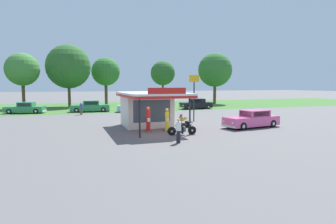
# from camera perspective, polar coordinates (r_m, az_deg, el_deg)

# --- Properties ---
(ground_plane) EXTENTS (300.00, 300.00, 0.00)m
(ground_plane) POSITION_cam_1_polar(r_m,az_deg,el_deg) (21.54, -1.53, -4.52)
(ground_plane) COLOR #5B5959
(grass_verge_strip) EXTENTS (120.00, 24.00, 0.01)m
(grass_verge_strip) POSITION_cam_1_polar(r_m,az_deg,el_deg) (50.75, -11.97, 1.14)
(grass_verge_strip) COLOR #3D6B2D
(grass_verge_strip) RESTS_ON ground
(service_station_kiosk) EXTENTS (4.78, 7.98, 3.55)m
(service_station_kiosk) POSITION_cam_1_polar(r_m,az_deg,el_deg) (25.29, -4.17, 1.07)
(service_station_kiosk) COLOR silver
(service_station_kiosk) RESTS_ON ground
(gas_pump_nearside) EXTENTS (0.44, 0.44, 2.05)m
(gas_pump_nearside) POSITION_cam_1_polar(r_m,az_deg,el_deg) (22.21, -4.02, -1.77)
(gas_pump_nearside) COLOR slate
(gas_pump_nearside) RESTS_ON ground
(gas_pump_offside) EXTENTS (0.44, 0.44, 1.89)m
(gas_pump_offside) POSITION_cam_1_polar(r_m,az_deg,el_deg) (22.68, -0.17, -1.81)
(gas_pump_offside) COLOR slate
(gas_pump_offside) RESTS_ON ground
(motorcycle_with_rider) EXTENTS (2.24, 0.70, 1.58)m
(motorcycle_with_rider) POSITION_cam_1_polar(r_m,az_deg,el_deg) (21.14, 2.75, -2.92)
(motorcycle_with_rider) COLOR black
(motorcycle_with_rider) RESTS_ON ground
(featured_classic_sedan) EXTENTS (5.52, 2.57, 1.53)m
(featured_classic_sedan) POSITION_cam_1_polar(r_m,az_deg,el_deg) (25.99, 16.65, -1.46)
(featured_classic_sedan) COLOR #E55993
(featured_classic_sedan) RESTS_ON ground
(parked_car_back_row_left) EXTENTS (5.30, 2.82, 1.48)m
(parked_car_back_row_left) POSITION_cam_1_polar(r_m,az_deg,el_deg) (41.87, -26.96, 0.68)
(parked_car_back_row_left) COLOR #2D844C
(parked_car_back_row_left) RESTS_ON ground
(parked_car_back_row_centre_right) EXTENTS (5.61, 2.42, 1.56)m
(parked_car_back_row_centre_right) POSITION_cam_1_polar(r_m,az_deg,el_deg) (41.08, -15.46, 1.05)
(parked_car_back_row_centre_right) COLOR #2D844C
(parked_car_back_row_centre_right) RESTS_ON ground
(parked_car_second_row_spare) EXTENTS (5.35, 2.33, 1.46)m
(parked_car_second_row_spare) POSITION_cam_1_polar(r_m,az_deg,el_deg) (39.73, -6.75, 1.00)
(parked_car_second_row_spare) COLOR #7AC6D1
(parked_car_second_row_spare) RESTS_ON ground
(parked_car_back_row_right) EXTENTS (5.26, 2.20, 1.60)m
(parked_car_back_row_right) POSITION_cam_1_polar(r_m,az_deg,el_deg) (44.57, 5.73, 1.58)
(parked_car_back_row_right) COLOR black
(parked_car_back_row_right) RESTS_ON ground
(bystander_leaning_by_kiosk) EXTENTS (0.34, 0.34, 1.61)m
(bystander_leaning_by_kiosk) POSITION_cam_1_polar(r_m,az_deg,el_deg) (37.00, -17.19, 0.75)
(bystander_leaning_by_kiosk) COLOR brown
(bystander_leaning_by_kiosk) RESTS_ON ground
(bystander_strolling_foreground) EXTENTS (0.34, 0.34, 1.60)m
(bystander_strolling_foreground) POSITION_cam_1_polar(r_m,az_deg,el_deg) (18.22, 2.13, -3.68)
(bystander_strolling_foreground) COLOR black
(bystander_strolling_foreground) RESTS_ON ground
(tree_oak_distant_spare) EXTENTS (5.17, 5.17, 8.79)m
(tree_oak_distant_spare) POSITION_cam_1_polar(r_m,az_deg,el_deg) (50.35, -27.31, 7.56)
(tree_oak_distant_spare) COLOR brown
(tree_oak_distant_spare) RESTS_ON ground
(tree_oak_left) EXTENTS (5.29, 5.29, 8.90)m
(tree_oak_left) POSITION_cam_1_polar(r_m,az_deg,el_deg) (54.76, -12.51, 7.95)
(tree_oak_left) COLOR brown
(tree_oak_left) RESTS_ON ground
(tree_oak_far_left) EXTENTS (6.70, 6.70, 10.09)m
(tree_oak_far_left) POSITION_cam_1_polar(r_m,az_deg,el_deg) (57.20, 9.58, 8.30)
(tree_oak_far_left) COLOR brown
(tree_oak_far_left) RESTS_ON ground
(tree_oak_right) EXTENTS (7.45, 7.45, 10.60)m
(tree_oak_right) POSITION_cam_1_polar(r_m,az_deg,el_deg) (51.30, -19.72, 8.49)
(tree_oak_right) COLOR brown
(tree_oak_right) RESTS_ON ground
(tree_oak_far_right) EXTENTS (4.87, 4.87, 8.55)m
(tree_oak_far_right) POSITION_cam_1_polar(r_m,az_deg,el_deg) (56.63, -0.92, 7.76)
(tree_oak_far_right) COLOR brown
(tree_oak_far_right) RESTS_ON ground
(roadside_pole_sign) EXTENTS (1.10, 0.12, 4.76)m
(roadside_pole_sign) POSITION_cam_1_polar(r_m,az_deg,el_deg) (29.01, 5.30, 4.49)
(roadside_pole_sign) COLOR black
(roadside_pole_sign) RESTS_ON ground
(spare_tire_stack) EXTENTS (0.60, 0.60, 0.54)m
(spare_tire_stack) POSITION_cam_1_polar(r_m,az_deg,el_deg) (25.12, 4.10, -2.47)
(spare_tire_stack) COLOR black
(spare_tire_stack) RESTS_ON ground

